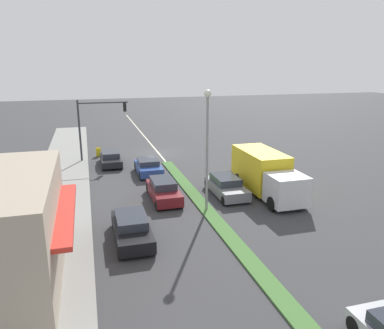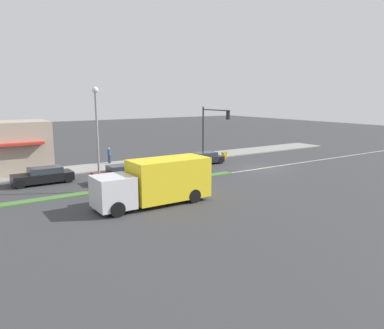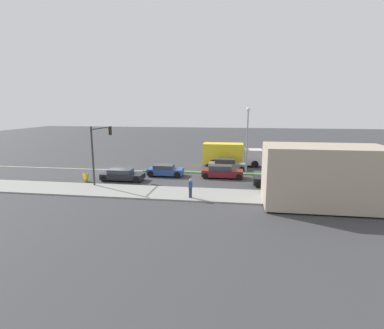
# 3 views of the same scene
# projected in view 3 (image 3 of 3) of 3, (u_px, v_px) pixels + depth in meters

# --- Properties ---
(ground_plane) EXTENTS (160.00, 160.00, 0.00)m
(ground_plane) POSITION_uv_depth(u_px,v_px,m) (264.00, 175.00, 33.66)
(ground_plane) COLOR #38383A
(sidewalk_right) EXTENTS (4.00, 73.00, 0.12)m
(sidewalk_right) POSITION_uv_depth(u_px,v_px,m) (279.00, 198.00, 24.83)
(sidewalk_right) COLOR gray
(sidewalk_right) RESTS_ON ground
(median_strip) EXTENTS (0.90, 46.00, 0.10)m
(median_strip) POSITION_uv_depth(u_px,v_px,m) (349.00, 177.00, 32.32)
(median_strip) COLOR #477538
(median_strip) RESTS_ON ground
(lane_marking_center) EXTENTS (0.16, 60.00, 0.01)m
(lane_marking_center) POSITION_uv_depth(u_px,v_px,m) (112.00, 170.00, 36.32)
(lane_marking_center) COLOR beige
(lane_marking_center) RESTS_ON ground
(building_corner_store) EXTENTS (5.23, 8.70, 4.54)m
(building_corner_store) POSITION_uv_depth(u_px,v_px,m) (323.00, 176.00, 22.44)
(building_corner_store) COLOR tan
(building_corner_store) RESTS_ON sidewalk_right
(traffic_signal_main) EXTENTS (4.59, 0.34, 5.60)m
(traffic_signal_main) POSITION_uv_depth(u_px,v_px,m) (99.00, 144.00, 29.43)
(traffic_signal_main) COLOR #333338
(traffic_signal_main) RESTS_ON sidewalk_right
(street_lamp) EXTENTS (0.44, 0.44, 7.37)m
(street_lamp) POSITION_uv_depth(u_px,v_px,m) (247.00, 132.00, 33.06)
(street_lamp) COLOR gray
(street_lamp) RESTS_ON median_strip
(pedestrian) EXTENTS (0.34, 0.34, 1.60)m
(pedestrian) POSITION_uv_depth(u_px,v_px,m) (190.00, 188.00, 24.54)
(pedestrian) COLOR #282D42
(pedestrian) RESTS_ON sidewalk_right
(warning_aframe_sign) EXTENTS (0.45, 0.53, 0.84)m
(warning_aframe_sign) POSITION_uv_depth(u_px,v_px,m) (86.00, 177.00, 30.49)
(warning_aframe_sign) COLOR yellow
(warning_aframe_sign) RESTS_ON ground
(delivery_truck) EXTENTS (2.44, 7.50, 2.87)m
(delivery_truck) POSITION_uv_depth(u_px,v_px,m) (230.00, 154.00, 38.83)
(delivery_truck) COLOR silver
(delivery_truck) RESTS_ON ground
(suv_grey) EXTENTS (1.88, 4.38, 1.34)m
(suv_grey) POSITION_uv_depth(u_px,v_px,m) (226.00, 164.00, 36.31)
(suv_grey) COLOR slate
(suv_grey) RESTS_ON ground
(coupe_blue) EXTENTS (1.90, 3.86, 1.24)m
(coupe_blue) POSITION_uv_depth(u_px,v_px,m) (165.00, 170.00, 33.01)
(coupe_blue) COLOR #284793
(coupe_blue) RESTS_ON ground
(suv_black) EXTENTS (1.80, 4.52, 1.30)m
(suv_black) POSITION_uv_depth(u_px,v_px,m) (277.00, 180.00, 28.57)
(suv_black) COLOR black
(suv_black) RESTS_ON ground
(sedan_silver) EXTENTS (1.74, 4.57, 1.21)m
(sedan_silver) POSITION_uv_depth(u_px,v_px,m) (369.00, 169.00, 33.94)
(sedan_silver) COLOR #B7BABF
(sedan_silver) RESTS_ON ground
(sedan_dark) EXTENTS (1.77, 4.34, 1.20)m
(sedan_dark) POSITION_uv_depth(u_px,v_px,m) (122.00, 175.00, 30.87)
(sedan_dark) COLOR black
(sedan_dark) RESTS_ON ground
(sedan_maroon) EXTENTS (1.76, 4.35, 1.37)m
(sedan_maroon) POSITION_uv_depth(u_px,v_px,m) (222.00, 172.00, 32.08)
(sedan_maroon) COLOR maroon
(sedan_maroon) RESTS_ON ground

